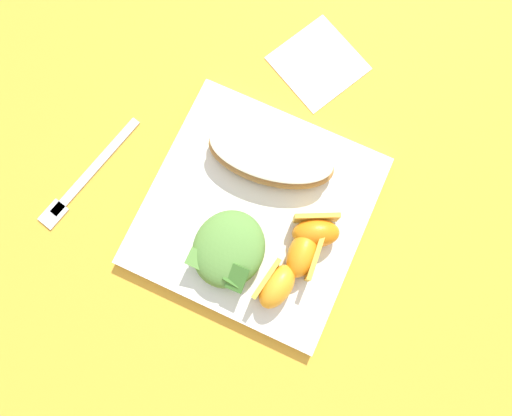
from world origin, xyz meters
TOP-DOWN VIEW (x-y plane):
  - ground at (0.00, 0.00)m, footprint 3.00×3.00m
  - white_plate at (0.00, 0.00)m, footprint 0.28×0.28m
  - cheesy_pizza_bread at (0.07, 0.01)m, footprint 0.10×0.18m
  - green_salad_pile at (-0.06, 0.01)m, footprint 0.10×0.09m
  - orange_wedge_front at (-0.08, -0.06)m, footprint 0.07×0.05m
  - orange_wedge_middle at (-0.03, -0.08)m, footprint 0.06×0.04m
  - orange_wedge_rear at (0.01, -0.08)m, footprint 0.06×0.07m
  - paper_napkin at (0.23, 0.01)m, footprint 0.15×0.15m
  - metal_fork at (-0.06, 0.23)m, footprint 0.19×0.06m

SIDE VIEW (x-z plane):
  - ground at x=0.00m, z-range 0.00..0.00m
  - paper_napkin at x=0.23m, z-range 0.00..0.00m
  - metal_fork at x=-0.06m, z-range 0.00..0.01m
  - white_plate at x=0.00m, z-range 0.00..0.02m
  - cheesy_pizza_bread at x=0.07m, z-range 0.02..0.05m
  - orange_wedge_front at x=-0.08m, z-range 0.02..0.06m
  - orange_wedge_middle at x=-0.03m, z-range 0.02..0.06m
  - orange_wedge_rear at x=0.01m, z-range 0.02..0.06m
  - green_salad_pile at x=-0.06m, z-range 0.02..0.06m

